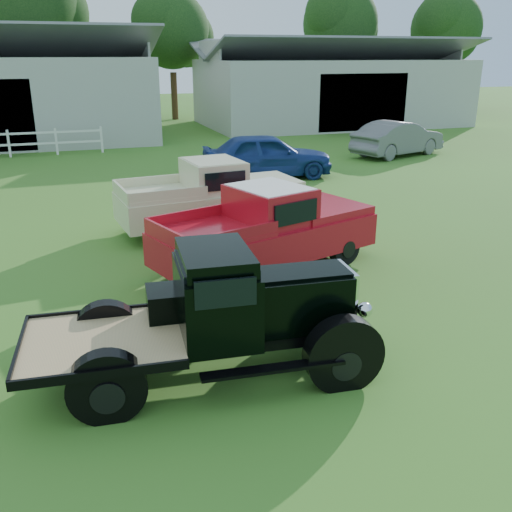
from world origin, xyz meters
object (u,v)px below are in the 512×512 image
object	(u,v)px
misc_car_blue	(267,155)
misc_car_grey	(398,138)
red_pickup	(266,228)
vintage_flatbed	(210,314)
white_pickup	(210,196)

from	to	relation	value
misc_car_blue	misc_car_grey	xyz separation A→B (m)	(7.22, 2.63, -0.05)
red_pickup	misc_car_grey	xyz separation A→B (m)	(10.49, 11.69, -0.14)
vintage_flatbed	misc_car_blue	distance (m)	13.94
red_pickup	misc_car_blue	xyz separation A→B (m)	(3.27, 9.06, -0.09)
red_pickup	misc_car_blue	distance (m)	9.63
vintage_flatbed	misc_car_grey	xyz separation A→B (m)	(12.67, 15.45, -0.18)
white_pickup	misc_car_blue	distance (m)	6.88
misc_car_blue	red_pickup	bearing A→B (deg)	167.10
white_pickup	misc_car_grey	size ratio (longest dim) A/B	1.04
white_pickup	misc_car_grey	distance (m)	13.77
red_pickup	misc_car_grey	distance (m)	15.71
vintage_flatbed	misc_car_blue	world-z (taller)	vintage_flatbed
misc_car_blue	white_pickup	bearing A→B (deg)	154.96
vintage_flatbed	red_pickup	size ratio (longest dim) A/B	0.96
vintage_flatbed	red_pickup	xyz separation A→B (m)	(2.18, 3.77, -0.04)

